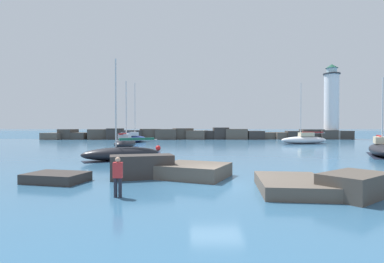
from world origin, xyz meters
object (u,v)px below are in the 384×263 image
at_px(sailboat_moored_0, 125,143).
at_px(sailboat_moored_2, 381,149).
at_px(lighthouse, 331,106).
at_px(sailboat_moored_3, 122,153).
at_px(sailboat_moored_4, 304,140).
at_px(person_on_rocks, 118,175).
at_px(sailboat_moored_1, 133,139).
at_px(mooring_buoy_orange_near, 158,148).

height_order(sailboat_moored_0, sailboat_moored_2, sailboat_moored_0).
height_order(lighthouse, sailboat_moored_0, lighthouse).
distance_m(sailboat_moored_3, sailboat_moored_4, 33.28).
xyz_separation_m(sailboat_moored_4, person_on_rocks, (-21.37, -35.92, 0.18)).
relative_size(sailboat_moored_1, sailboat_moored_4, 1.07).
distance_m(sailboat_moored_0, sailboat_moored_1, 13.99).
bearing_deg(sailboat_moored_1, sailboat_moored_0, -83.55).
bearing_deg(sailboat_moored_2, lighthouse, 70.53).
bearing_deg(sailboat_moored_1, sailboat_moored_4, -8.99).
height_order(sailboat_moored_3, mooring_buoy_orange_near, sailboat_moored_3).
height_order(sailboat_moored_3, person_on_rocks, sailboat_moored_3).
height_order(sailboat_moored_4, mooring_buoy_orange_near, sailboat_moored_4).
bearing_deg(sailboat_moored_0, person_on_rocks, -78.67).
height_order(lighthouse, mooring_buoy_orange_near, lighthouse).
height_order(sailboat_moored_2, person_on_rocks, sailboat_moored_2).
distance_m(sailboat_moored_1, person_on_rocks, 40.97).
relative_size(lighthouse, sailboat_moored_1, 1.59).
bearing_deg(sailboat_moored_0, sailboat_moored_4, 19.47).
bearing_deg(mooring_buoy_orange_near, sailboat_moored_2, -16.03).
bearing_deg(sailboat_moored_1, sailboat_moored_3, -81.36).
xyz_separation_m(sailboat_moored_1, sailboat_moored_2, (28.06, -23.95, -0.02)).
relative_size(lighthouse, sailboat_moored_4, 1.70).
height_order(sailboat_moored_1, sailboat_moored_4, sailboat_moored_1).
xyz_separation_m(sailboat_moored_2, mooring_buoy_orange_near, (-21.90, 6.29, -0.36)).
distance_m(lighthouse, person_on_rocks, 64.66).
relative_size(sailboat_moored_3, sailboat_moored_4, 0.85).
xyz_separation_m(sailboat_moored_3, mooring_buoy_orange_near, (1.99, 9.79, -0.28)).
bearing_deg(lighthouse, sailboat_moored_3, -132.04).
distance_m(sailboat_moored_1, sailboat_moored_3, 27.76).
height_order(lighthouse, person_on_rocks, lighthouse).
relative_size(sailboat_moored_0, sailboat_moored_3, 1.04).
relative_size(sailboat_moored_2, mooring_buoy_orange_near, 10.09).
relative_size(sailboat_moored_0, mooring_buoy_orange_near, 10.72).
bearing_deg(sailboat_moored_0, mooring_buoy_orange_near, -39.32).
xyz_separation_m(sailboat_moored_0, sailboat_moored_3, (2.60, -13.54, -0.13)).
xyz_separation_m(lighthouse, sailboat_moored_4, (-13.19, -18.35, -6.65)).
xyz_separation_m(sailboat_moored_0, mooring_buoy_orange_near, (4.58, -3.75, -0.40)).
relative_size(sailboat_moored_0, sailboat_moored_2, 1.06).
distance_m(sailboat_moored_0, person_on_rocks, 27.02).
bearing_deg(mooring_buoy_orange_near, person_on_rocks, -88.18).
distance_m(sailboat_moored_0, mooring_buoy_orange_near, 5.94).
distance_m(sailboat_moored_0, sailboat_moored_2, 28.33).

